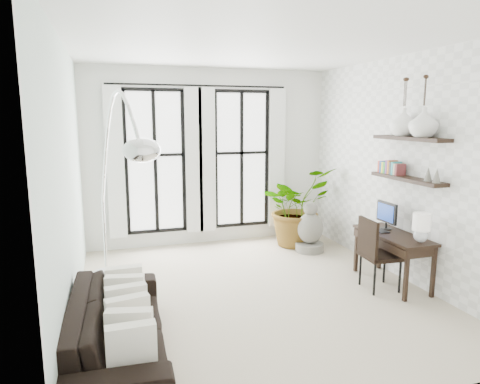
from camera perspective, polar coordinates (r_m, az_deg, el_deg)
name	(u,v)px	position (r m, az deg, el deg)	size (l,w,h in m)	color
floor	(254,292)	(5.95, 1.86, -13.14)	(5.00, 5.00, 0.00)	#BFB198
ceiling	(255,46)	(5.54, 2.05, 18.93)	(5.00, 5.00, 0.00)	white
wall_left	(68,183)	(5.24, -21.98, 1.17)	(5.00, 5.00, 0.00)	silver
wall_right	(401,169)	(6.61, 20.72, 2.94)	(5.00, 5.00, 0.00)	white
wall_back	(210,158)	(7.91, -4.05, 4.61)	(4.50, 4.50, 0.00)	white
windows	(200,160)	(7.80, -5.36, 4.22)	(3.26, 0.13, 2.65)	white
wall_shelves	(406,162)	(6.30, 21.27, 3.76)	(0.25, 1.30, 0.60)	black
sofa	(117,329)	(4.47, -16.05, -17.17)	(2.24, 0.87, 0.65)	black
throw_pillows	(127,311)	(4.39, -14.81, -15.07)	(0.40, 1.52, 0.40)	white
plant	(296,207)	(7.90, 7.47, -1.93)	(1.29, 1.12, 1.44)	#2D7228
desk	(396,237)	(6.32, 20.03, -5.71)	(0.52, 1.24, 1.12)	black
desk_chair	(375,250)	(6.11, 17.55, -7.33)	(0.50, 0.50, 0.99)	black
arc_lamp	(116,142)	(5.14, -16.17, 6.44)	(0.77, 2.58, 2.64)	silver
buddha	(310,231)	(7.61, 9.31, -5.11)	(0.49, 0.49, 0.89)	gray
vase_a	(424,122)	(6.05, 23.30, 8.51)	(0.37, 0.37, 0.38)	white
vase_b	(403,122)	(6.36, 20.95, 8.69)	(0.37, 0.37, 0.38)	white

